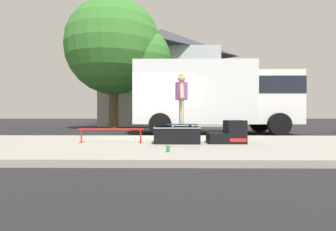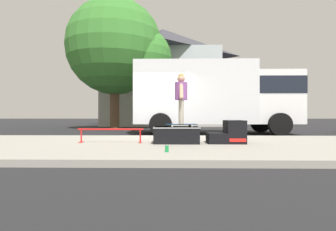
{
  "view_description": "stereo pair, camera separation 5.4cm",
  "coord_description": "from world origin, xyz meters",
  "px_view_note": "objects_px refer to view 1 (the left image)",
  "views": [
    {
      "loc": [
        0.56,
        -9.46,
        0.78
      ],
      "look_at": [
        0.45,
        -1.65,
        0.79
      ],
      "focal_mm": 28.37,
      "sensor_mm": 36.0,
      "label": 1
    },
    {
      "loc": [
        0.61,
        -9.46,
        0.78
      ],
      "look_at": [
        0.45,
        -1.65,
        0.79
      ],
      "focal_mm": 28.37,
      "sensor_mm": 36.0,
      "label": 2
    }
  ],
  "objects_px": {
    "kicker_ramp": "(229,134)",
    "grind_rail": "(111,132)",
    "skateboard": "(181,124)",
    "street_tree_main": "(119,50)",
    "soda_can": "(168,149)",
    "box_truck": "(215,95)",
    "skate_box": "(177,134)",
    "skater_kid": "(181,94)"
  },
  "relations": [
    {
      "from": "kicker_ramp",
      "to": "grind_rail",
      "type": "bearing_deg",
      "value": 179.22
    },
    {
      "from": "box_truck",
      "to": "street_tree_main",
      "type": "height_order",
      "value": "street_tree_main"
    },
    {
      "from": "skater_kid",
      "to": "skate_box",
      "type": "bearing_deg",
      "value": 173.17
    },
    {
      "from": "skateboard",
      "to": "box_truck",
      "type": "xyz_separation_m",
      "value": [
        1.67,
        5.16,
        1.13
      ]
    },
    {
      "from": "kicker_ramp",
      "to": "street_tree_main",
      "type": "bearing_deg",
      "value": 116.0
    },
    {
      "from": "street_tree_main",
      "to": "box_truck",
      "type": "bearing_deg",
      "value": -39.43
    },
    {
      "from": "skater_kid",
      "to": "soda_can",
      "type": "height_order",
      "value": "skater_kid"
    },
    {
      "from": "skateboard",
      "to": "grind_rail",
      "type": "bearing_deg",
      "value": 178.26
    },
    {
      "from": "street_tree_main",
      "to": "soda_can",
      "type": "bearing_deg",
      "value": -74.38
    },
    {
      "from": "kicker_ramp",
      "to": "box_truck",
      "type": "xyz_separation_m",
      "value": [
        0.51,
        5.15,
        1.35
      ]
    },
    {
      "from": "skate_box",
      "to": "kicker_ramp",
      "type": "xyz_separation_m",
      "value": [
        1.28,
        -0.0,
        0.02
      ]
    },
    {
      "from": "skateboard",
      "to": "soda_can",
      "type": "relative_size",
      "value": 6.39
    },
    {
      "from": "box_truck",
      "to": "street_tree_main",
      "type": "distance_m",
      "value": 7.21
    },
    {
      "from": "skateboard",
      "to": "soda_can",
      "type": "distance_m",
      "value": 1.72
    },
    {
      "from": "soda_can",
      "to": "street_tree_main",
      "type": "height_order",
      "value": "street_tree_main"
    },
    {
      "from": "skateboard",
      "to": "box_truck",
      "type": "bearing_deg",
      "value": 72.05
    },
    {
      "from": "skater_kid",
      "to": "street_tree_main",
      "type": "distance_m",
      "value": 10.49
    },
    {
      "from": "skateboard",
      "to": "box_truck",
      "type": "distance_m",
      "value": 5.55
    },
    {
      "from": "soda_can",
      "to": "box_truck",
      "type": "xyz_separation_m",
      "value": [
        1.98,
        6.82,
        1.52
      ]
    },
    {
      "from": "grind_rail",
      "to": "skater_kid",
      "type": "bearing_deg",
      "value": -1.74
    },
    {
      "from": "grind_rail",
      "to": "street_tree_main",
      "type": "bearing_deg",
      "value": 99.97
    },
    {
      "from": "skate_box",
      "to": "skater_kid",
      "type": "distance_m",
      "value": 0.99
    },
    {
      "from": "skate_box",
      "to": "grind_rail",
      "type": "bearing_deg",
      "value": 178.61
    },
    {
      "from": "grind_rail",
      "to": "skate_box",
      "type": "bearing_deg",
      "value": -1.39
    },
    {
      "from": "kicker_ramp",
      "to": "street_tree_main",
      "type": "relative_size",
      "value": 0.11
    },
    {
      "from": "kicker_ramp",
      "to": "box_truck",
      "type": "relative_size",
      "value": 0.13
    },
    {
      "from": "kicker_ramp",
      "to": "street_tree_main",
      "type": "xyz_separation_m",
      "value": [
        -4.54,
        9.3,
        4.41
      ]
    },
    {
      "from": "grind_rail",
      "to": "kicker_ramp",
      "type": "bearing_deg",
      "value": -0.78
    },
    {
      "from": "skateboard",
      "to": "skater_kid",
      "type": "height_order",
      "value": "skater_kid"
    },
    {
      "from": "grind_rail",
      "to": "box_truck",
      "type": "height_order",
      "value": "box_truck"
    },
    {
      "from": "soda_can",
      "to": "box_truck",
      "type": "distance_m",
      "value": 7.26
    },
    {
      "from": "box_truck",
      "to": "street_tree_main",
      "type": "relative_size",
      "value": 0.89
    },
    {
      "from": "kicker_ramp",
      "to": "grind_rail",
      "type": "relative_size",
      "value": 0.54
    },
    {
      "from": "skate_box",
      "to": "street_tree_main",
      "type": "xyz_separation_m",
      "value": [
        -3.26,
        9.3,
        4.42
      ]
    },
    {
      "from": "skate_box",
      "to": "street_tree_main",
      "type": "distance_m",
      "value": 10.8
    },
    {
      "from": "skater_kid",
      "to": "box_truck",
      "type": "relative_size",
      "value": 0.18
    },
    {
      "from": "skate_box",
      "to": "skateboard",
      "type": "relative_size",
      "value": 1.36
    },
    {
      "from": "skate_box",
      "to": "grind_rail",
      "type": "relative_size",
      "value": 0.67
    },
    {
      "from": "skate_box",
      "to": "box_truck",
      "type": "height_order",
      "value": "box_truck"
    },
    {
      "from": "box_truck",
      "to": "skate_box",
      "type": "bearing_deg",
      "value": -109.13
    },
    {
      "from": "skate_box",
      "to": "skateboard",
      "type": "distance_m",
      "value": 0.27
    },
    {
      "from": "kicker_ramp",
      "to": "grind_rail",
      "type": "xyz_separation_m",
      "value": [
        -2.91,
        0.04,
        0.04
      ]
    }
  ]
}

